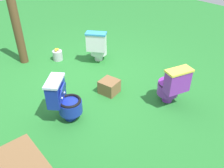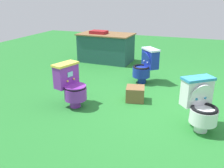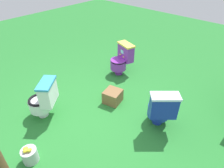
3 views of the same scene
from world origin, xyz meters
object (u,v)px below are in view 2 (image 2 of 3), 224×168
toilet_white (200,104)px  toilet_blue (145,65)px  vendor_table (106,47)px  small_crate (135,94)px  toilet_purple (71,85)px

toilet_white → toilet_blue: size_ratio=1.00×
vendor_table → small_crate: vendor_table is taller
vendor_table → small_crate: (1.48, -2.33, -0.27)m
vendor_table → small_crate: 2.77m
toilet_purple → vendor_table: vendor_table is taller
toilet_white → small_crate: size_ratio=2.30×
vendor_table → toilet_blue: bearing=-43.1°
toilet_blue → vendor_table: size_ratio=0.49×
toilet_white → vendor_table: bearing=-87.5°
small_crate → toilet_blue: bearing=93.3°
toilet_blue → vendor_table: (-1.42, 1.33, 0.02)m
toilet_purple → small_crate: size_ratio=2.30×
toilet_purple → vendor_table: bearing=-152.4°
toilet_blue → vendor_table: 1.95m
toilet_purple → small_crate: 1.13m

